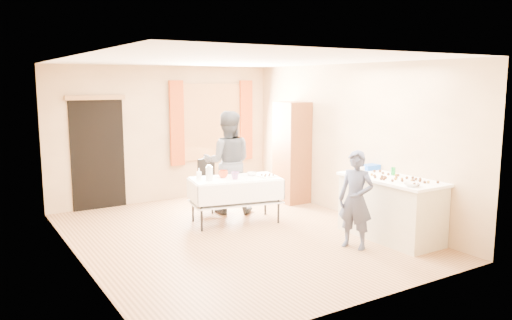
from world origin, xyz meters
TOP-DOWN VIEW (x-y plane):
  - floor at (0.00, 0.00)m, footprint 4.50×5.50m
  - ceiling at (0.00, 0.00)m, footprint 4.50×5.50m
  - wall_back at (0.00, 2.76)m, footprint 4.50×0.02m
  - wall_front at (0.00, -2.76)m, footprint 4.50×0.02m
  - wall_left at (-2.26, 0.00)m, footprint 0.02×5.50m
  - wall_right at (2.26, 0.00)m, footprint 0.02×5.50m
  - window_frame at (1.00, 2.72)m, footprint 1.32×0.06m
  - window_pane at (1.00, 2.71)m, footprint 1.20×0.02m
  - curtain_left at (0.22, 2.67)m, footprint 0.28×0.06m
  - curtain_right at (1.78, 2.67)m, footprint 0.28×0.06m
  - doorway at (-1.30, 2.73)m, footprint 0.95×0.04m
  - door_lintel at (-1.30, 2.70)m, footprint 1.05×0.06m
  - cabinet at (1.99, 1.31)m, footprint 0.50×0.60m
  - counter at (1.89, -1.32)m, footprint 0.75×1.58m
  - party_table at (0.35, 0.61)m, footprint 1.57×1.02m
  - chair at (0.39, 1.53)m, footprint 0.47×0.47m
  - girl at (1.14, -1.37)m, footprint 0.74×0.70m
  - woman at (0.56, 1.25)m, footprint 1.45×1.42m
  - soda_can at (2.06, -1.19)m, footprint 0.08×0.08m
  - mixing_bowl at (1.65, -1.89)m, footprint 0.33×0.33m
  - foam_block at (1.82, -0.72)m, footprint 0.17×0.14m
  - blue_basket at (2.12, -0.65)m, footprint 0.30×0.21m
  - pitcher at (-0.11, 0.62)m, footprint 0.14×0.14m
  - cup_red at (0.19, 0.72)m, footprint 0.15×0.15m
  - cup_rainbow at (0.29, 0.50)m, footprint 0.24×0.24m
  - small_bowl at (0.69, 0.64)m, footprint 0.17×0.17m
  - pastry_tray at (0.83, 0.39)m, footprint 0.30×0.23m
  - bottle at (-0.17, 0.88)m, footprint 0.11×0.11m
  - cake_balls at (1.86, -1.42)m, footprint 0.52×1.12m

SIDE VIEW (x-z plane):
  - floor at x=0.00m, z-range -0.02..0.00m
  - chair at x=0.39m, z-range -0.19..0.74m
  - party_table at x=0.35m, z-range 0.07..0.82m
  - counter at x=1.89m, z-range 0.00..0.91m
  - girl at x=1.14m, z-range 0.00..1.37m
  - pastry_tray at x=0.83m, z-range 0.75..0.77m
  - small_bowl at x=0.69m, z-range 0.75..0.80m
  - cup_rainbow at x=0.29m, z-range 0.75..0.87m
  - cup_red at x=0.19m, z-range 0.75..0.87m
  - bottle at x=-0.17m, z-range 0.75..0.91m
  - pitcher at x=-0.11m, z-range 0.75..0.97m
  - woman at x=0.56m, z-range 0.00..1.80m
  - cake_balls at x=1.86m, z-range 0.91..0.95m
  - mixing_bowl at x=1.65m, z-range 0.91..0.96m
  - foam_block at x=1.82m, z-range 0.91..0.99m
  - blue_basket at x=2.12m, z-range 0.91..0.99m
  - cabinet at x=1.99m, z-range 0.00..1.92m
  - soda_can at x=2.06m, z-range 0.91..1.03m
  - doorway at x=-1.30m, z-range 0.00..2.00m
  - wall_back at x=0.00m, z-range 0.00..2.60m
  - wall_front at x=0.00m, z-range 0.00..2.60m
  - wall_left at x=-2.26m, z-range 0.00..2.60m
  - wall_right at x=2.26m, z-range 0.00..2.60m
  - window_frame at x=1.00m, z-range 0.74..2.26m
  - window_pane at x=1.00m, z-range 0.80..2.20m
  - curtain_left at x=0.22m, z-range 0.67..2.33m
  - curtain_right at x=1.78m, z-range 0.67..2.33m
  - door_lintel at x=-1.30m, z-range 1.98..2.06m
  - ceiling at x=0.00m, z-range 2.60..2.62m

